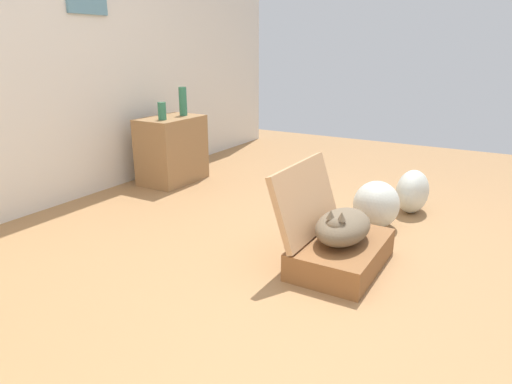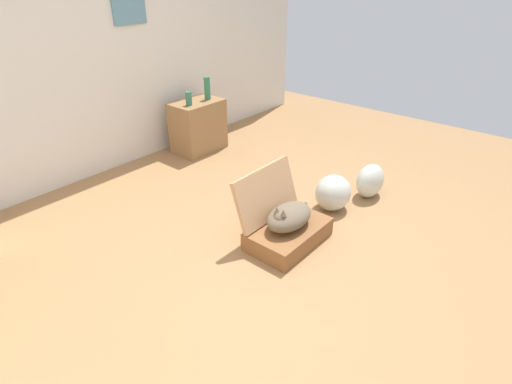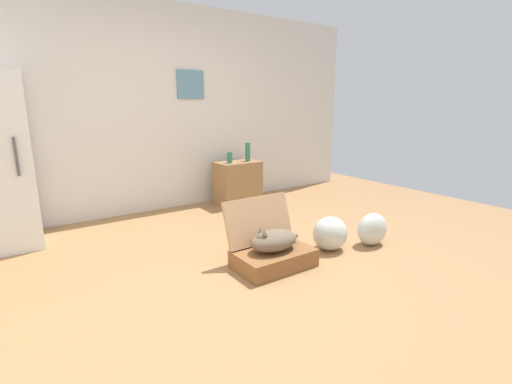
{
  "view_description": "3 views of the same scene",
  "coord_description": "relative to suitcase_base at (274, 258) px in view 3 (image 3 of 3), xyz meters",
  "views": [
    {
      "loc": [
        -2.1,
        -0.86,
        1.19
      ],
      "look_at": [
        0.08,
        0.42,
        0.38
      ],
      "focal_mm": 31.85,
      "sensor_mm": 36.0,
      "label": 1
    },
    {
      "loc": [
        -2.07,
        -1.64,
        1.95
      ],
      "look_at": [
        0.05,
        0.15,
        0.42
      ],
      "focal_mm": 28.77,
      "sensor_mm": 36.0,
      "label": 2
    },
    {
      "loc": [
        -1.65,
        -2.46,
        1.38
      ],
      "look_at": [
        0.34,
        0.43,
        0.54
      ],
      "focal_mm": 26.06,
      "sensor_mm": 36.0,
      "label": 3
    }
  ],
  "objects": [
    {
      "name": "ground_plane",
      "position": [
        -0.16,
        0.1,
        -0.08
      ],
      "size": [
        7.68,
        7.68,
        0.0
      ],
      "primitive_type": "plane",
      "color": "#9E7247",
      "rests_on": "ground"
    },
    {
      "name": "wall_back",
      "position": [
        -0.16,
        2.36,
        1.22
      ],
      "size": [
        6.4,
        0.15,
        2.6
      ],
      "color": "silver",
      "rests_on": "ground"
    },
    {
      "name": "suitcase_base",
      "position": [
        0.0,
        0.0,
        0.0
      ],
      "size": [
        0.67,
        0.43,
        0.15
      ],
      "primitive_type": "cube",
      "color": "brown",
      "rests_on": "ground"
    },
    {
      "name": "suitcase_lid",
      "position": [
        0.0,
        0.23,
        0.28
      ],
      "size": [
        0.67,
        0.17,
        0.42
      ],
      "primitive_type": "cube",
      "rotation": [
        1.25,
        0.0,
        0.0
      ],
      "color": "tan",
      "rests_on": "suitcase_base"
    },
    {
      "name": "cat",
      "position": [
        -0.01,
        0.0,
        0.17
      ],
      "size": [
        0.52,
        0.28,
        0.22
      ],
      "color": "brown",
      "rests_on": "suitcase_base"
    },
    {
      "name": "plastic_bag_white",
      "position": [
        0.68,
        0.01,
        0.09
      ],
      "size": [
        0.35,
        0.31,
        0.33
      ],
      "primitive_type": "ellipsoid",
      "color": "silver",
      "rests_on": "ground"
    },
    {
      "name": "plastic_bag_clear",
      "position": [
        1.12,
        -0.14,
        0.08
      ],
      "size": [
        0.34,
        0.23,
        0.32
      ],
      "primitive_type": "ellipsoid",
      "color": "silver",
      "rests_on": "ground"
    },
    {
      "name": "side_table",
      "position": [
        0.85,
        1.95,
        0.22
      ],
      "size": [
        0.59,
        0.39,
        0.59
      ],
      "primitive_type": "cube",
      "color": "olive",
      "rests_on": "ground"
    },
    {
      "name": "vase_tall",
      "position": [
        0.7,
        1.91,
        0.59
      ],
      "size": [
        0.07,
        0.07,
        0.15
      ],
      "primitive_type": "cylinder",
      "color": "#2D7051",
      "rests_on": "side_table"
    },
    {
      "name": "vase_short",
      "position": [
        1.0,
        1.91,
        0.65
      ],
      "size": [
        0.07,
        0.07,
        0.26
      ],
      "primitive_type": "cylinder",
      "color": "#2D7051",
      "rests_on": "side_table"
    }
  ]
}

